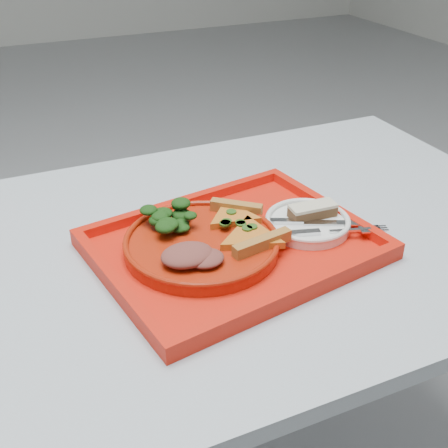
{
  "coord_description": "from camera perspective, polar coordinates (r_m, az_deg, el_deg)",
  "views": [
    {
      "loc": [
        -0.17,
        -0.78,
        1.29
      ],
      "look_at": [
        0.17,
        -0.01,
        0.78
      ],
      "focal_mm": 45.0,
      "sensor_mm": 36.0,
      "label": 1
    }
  ],
  "objects": [
    {
      "name": "table",
      "position": [
        1.01,
        -9.26,
        -6.9
      ],
      "size": [
        1.6,
        0.8,
        0.75
      ],
      "color": "silver",
      "rests_on": "ground"
    },
    {
      "name": "pizza_slice_a",
      "position": [
        0.94,
        2.77,
        -1.09
      ],
      "size": [
        0.13,
        0.14,
        0.02
      ],
      "primitive_type": null,
      "rotation": [
        0.0,
        0.0,
        1.74
      ],
      "color": "orange",
      "rests_on": "dinner_plate"
    },
    {
      "name": "meat_portion",
      "position": [
        0.88,
        -3.76,
        -3.16
      ],
      "size": [
        0.08,
        0.07,
        0.03
      ],
      "primitive_type": "ellipsoid",
      "color": "brown",
      "rests_on": "dinner_plate"
    },
    {
      "name": "tray_main",
      "position": [
        0.96,
        1.0,
        -2.5
      ],
      "size": [
        0.5,
        0.42,
        0.01
      ],
      "primitive_type": "cube",
      "rotation": [
        0.0,
        0.0,
        0.17
      ],
      "color": "red",
      "rests_on": "table"
    },
    {
      "name": "side_plate",
      "position": [
        1.01,
        8.47,
        -0.04
      ],
      "size": [
        0.15,
        0.15,
        0.01
      ],
      "primitive_type": "cylinder",
      "color": "white",
      "rests_on": "tray_main"
    },
    {
      "name": "knife",
      "position": [
        1.0,
        8.9,
        0.22
      ],
      "size": [
        0.17,
        0.09,
        0.01
      ],
      "primitive_type": "cube",
      "rotation": [
        0.0,
        0.0,
        -0.44
      ],
      "color": "silver",
      "rests_on": "side_plate"
    },
    {
      "name": "fork",
      "position": [
        0.98,
        10.56,
        -0.73
      ],
      "size": [
        0.18,
        0.07,
        0.01
      ],
      "primitive_type": "cube",
      "rotation": [
        0.0,
        0.0,
        -0.29
      ],
      "color": "silver",
      "rests_on": "side_plate"
    },
    {
      "name": "pizza_slice_b",
      "position": [
        0.99,
        0.86,
        0.97
      ],
      "size": [
        0.14,
        0.14,
        0.02
      ],
      "primitive_type": null,
      "rotation": [
        0.0,
        0.0,
        4.01
      ],
      "color": "orange",
      "rests_on": "dinner_plate"
    },
    {
      "name": "dessert_bar",
      "position": [
        1.02,
        8.99,
        1.36
      ],
      "size": [
        0.09,
        0.04,
        0.02
      ],
      "rotation": [
        0.0,
        0.0,
        -0.05
      ],
      "color": "#472517",
      "rests_on": "side_plate"
    },
    {
      "name": "dinner_plate",
      "position": [
        0.94,
        -2.29,
        -2.18
      ],
      "size": [
        0.26,
        0.26,
        0.02
      ],
      "primitive_type": "cylinder",
      "color": "#A5210B",
      "rests_on": "tray_main"
    },
    {
      "name": "salad_heap",
      "position": [
        0.97,
        -5.05,
        1.01
      ],
      "size": [
        0.09,
        0.08,
        0.04
      ],
      "primitive_type": "ellipsoid",
      "color": "black",
      "rests_on": "dinner_plate"
    }
  ]
}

